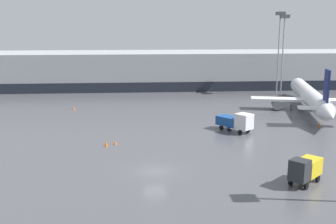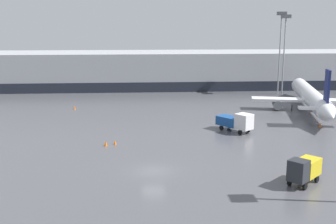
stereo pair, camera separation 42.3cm
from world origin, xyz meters
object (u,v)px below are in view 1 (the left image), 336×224
(parked_jet_0, at_px, (310,97))
(traffic_cone_3, at_px, (74,108))
(service_truck_0, at_px, (236,121))
(apron_light_mast_1, at_px, (280,30))
(apron_light_mast_0, at_px, (284,32))
(traffic_cone_0, at_px, (115,142))
(service_truck_1, at_px, (305,169))
(traffic_cone_1, at_px, (320,124))
(traffic_cone_2, at_px, (106,144))

(parked_jet_0, bearing_deg, traffic_cone_3, 97.23)
(service_truck_0, bearing_deg, parked_jet_0, 91.11)
(service_truck_0, relative_size, apron_light_mast_1, 0.31)
(traffic_cone_3, relative_size, apron_light_mast_0, 0.04)
(traffic_cone_0, bearing_deg, apron_light_mast_0, 46.26)
(service_truck_1, height_order, traffic_cone_1, service_truck_1)
(service_truck_1, bearing_deg, traffic_cone_0, -80.91)
(traffic_cone_1, height_order, apron_light_mast_0, apron_light_mast_0)
(service_truck_0, height_order, traffic_cone_2, service_truck_0)
(traffic_cone_2, bearing_deg, traffic_cone_1, 14.24)
(traffic_cone_3, bearing_deg, service_truck_0, -34.19)
(service_truck_1, distance_m, traffic_cone_3, 49.62)
(traffic_cone_0, height_order, apron_light_mast_0, apron_light_mast_0)
(service_truck_0, height_order, apron_light_mast_0, apron_light_mast_0)
(traffic_cone_1, bearing_deg, apron_light_mast_0, 82.73)
(service_truck_1, distance_m, traffic_cone_0, 25.75)
(service_truck_1, bearing_deg, parked_jet_0, -156.21)
(apron_light_mast_1, bearing_deg, traffic_cone_3, -160.94)
(service_truck_0, bearing_deg, apron_light_mast_0, 112.41)
(service_truck_1, xyz_separation_m, traffic_cone_1, (11.97, 23.57, -1.32))
(parked_jet_0, bearing_deg, traffic_cone_0, 131.80)
(service_truck_1, xyz_separation_m, traffic_cone_3, (-29.40, 39.95, -1.30))
(apron_light_mast_1, bearing_deg, traffic_cone_0, -132.03)
(service_truck_1, bearing_deg, apron_light_mast_1, -148.59)
(traffic_cone_2, relative_size, apron_light_mast_0, 0.04)
(traffic_cone_0, distance_m, traffic_cone_3, 25.82)
(traffic_cone_1, distance_m, apron_light_mast_0, 33.23)
(apron_light_mast_1, bearing_deg, traffic_cone_2, -132.47)
(apron_light_mast_1, bearing_deg, traffic_cone_1, -96.23)
(parked_jet_0, relative_size, apron_light_mast_1, 1.96)
(traffic_cone_1, bearing_deg, parked_jet_0, 74.54)
(service_truck_0, xyz_separation_m, traffic_cone_1, (14.18, 2.10, -1.27))
(apron_light_mast_1, bearing_deg, service_truck_0, -117.47)
(traffic_cone_0, relative_size, apron_light_mast_1, 0.03)
(traffic_cone_1, relative_size, apron_light_mast_1, 0.03)
(traffic_cone_0, distance_m, apron_light_mast_1, 55.30)
(service_truck_1, bearing_deg, traffic_cone_3, -96.67)
(parked_jet_0, xyz_separation_m, service_truck_1, (-15.39, -35.91, -0.91))
(traffic_cone_2, xyz_separation_m, apron_light_mast_1, (36.96, 40.37, 14.35))
(service_truck_0, distance_m, apron_light_mast_1, 40.47)
(traffic_cone_2, bearing_deg, service_truck_0, 18.35)
(traffic_cone_1, bearing_deg, traffic_cone_2, -165.76)
(parked_jet_0, relative_size, traffic_cone_2, 51.09)
(service_truck_1, distance_m, traffic_cone_1, 26.47)
(traffic_cone_3, distance_m, apron_light_mast_0, 49.18)
(service_truck_1, distance_m, traffic_cone_2, 26.30)
(service_truck_1, xyz_separation_m, apron_light_mast_0, (15.79, 53.50, 12.61))
(traffic_cone_1, xyz_separation_m, apron_light_mast_0, (3.82, 29.93, 13.93))
(traffic_cone_1, height_order, traffic_cone_3, traffic_cone_3)
(traffic_cone_1, relative_size, traffic_cone_3, 0.94)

